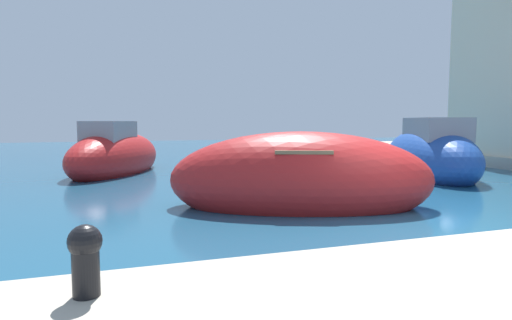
{
  "coord_description": "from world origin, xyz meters",
  "views": [
    {
      "loc": [
        -5.82,
        -6.65,
        2.06
      ],
      "look_at": [
        -0.79,
        8.53,
        0.62
      ],
      "focal_mm": 30.18,
      "sensor_mm": 36.0,
      "label": 1
    }
  ],
  "objects_px": {
    "moored_boat_3": "(259,161)",
    "mooring_bollard": "(85,256)",
    "moored_boat_0": "(301,180)",
    "moored_boat_2": "(430,157)",
    "moored_boat_1": "(115,156)",
    "moored_boat_5": "(333,155)"
  },
  "relations": [
    {
      "from": "moored_boat_2",
      "to": "moored_boat_5",
      "type": "relative_size",
      "value": 1.75
    },
    {
      "from": "moored_boat_5",
      "to": "mooring_bollard",
      "type": "height_order",
      "value": "mooring_bollard"
    },
    {
      "from": "moored_boat_3",
      "to": "moored_boat_1",
      "type": "bearing_deg",
      "value": -70.91
    },
    {
      "from": "moored_boat_2",
      "to": "moored_boat_5",
      "type": "xyz_separation_m",
      "value": [
        -0.62,
        6.33,
        -0.42
      ]
    },
    {
      "from": "moored_boat_2",
      "to": "mooring_bollard",
      "type": "distance_m",
      "value": 14.75
    },
    {
      "from": "moored_boat_1",
      "to": "moored_boat_2",
      "type": "relative_size",
      "value": 0.98
    },
    {
      "from": "moored_boat_2",
      "to": "moored_boat_5",
      "type": "distance_m",
      "value": 6.38
    },
    {
      "from": "moored_boat_2",
      "to": "moored_boat_5",
      "type": "height_order",
      "value": "moored_boat_2"
    },
    {
      "from": "moored_boat_0",
      "to": "moored_boat_3",
      "type": "height_order",
      "value": "moored_boat_0"
    },
    {
      "from": "moored_boat_1",
      "to": "moored_boat_5",
      "type": "relative_size",
      "value": 1.72
    },
    {
      "from": "moored_boat_3",
      "to": "mooring_bollard",
      "type": "distance_m",
      "value": 14.21
    },
    {
      "from": "moored_boat_5",
      "to": "mooring_bollard",
      "type": "distance_m",
      "value": 18.99
    },
    {
      "from": "moored_boat_3",
      "to": "moored_boat_5",
      "type": "bearing_deg",
      "value": 149.23
    },
    {
      "from": "moored_boat_5",
      "to": "mooring_bollard",
      "type": "bearing_deg",
      "value": -158.93
    },
    {
      "from": "moored_boat_1",
      "to": "mooring_bollard",
      "type": "bearing_deg",
      "value": -155.74
    },
    {
      "from": "moored_boat_3",
      "to": "mooring_bollard",
      "type": "xyz_separation_m",
      "value": [
        -6.01,
        -12.87,
        0.47
      ]
    },
    {
      "from": "moored_boat_2",
      "to": "mooring_bollard",
      "type": "xyz_separation_m",
      "value": [
        -11.53,
        -9.19,
        0.13
      ]
    },
    {
      "from": "moored_boat_0",
      "to": "moored_boat_5",
      "type": "height_order",
      "value": "moored_boat_0"
    },
    {
      "from": "moored_boat_3",
      "to": "mooring_bollard",
      "type": "height_order",
      "value": "moored_boat_3"
    },
    {
      "from": "moored_boat_5",
      "to": "moored_boat_0",
      "type": "bearing_deg",
      "value": -156.06
    },
    {
      "from": "moored_boat_5",
      "to": "moored_boat_1",
      "type": "bearing_deg",
      "value": 154.15
    },
    {
      "from": "moored_boat_0",
      "to": "moored_boat_2",
      "type": "height_order",
      "value": "moored_boat_2"
    }
  ]
}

